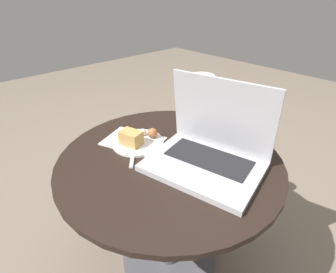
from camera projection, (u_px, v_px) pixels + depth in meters
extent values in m
plane|color=#726656|center=(169.00, 258.00, 1.09)|extent=(6.00, 6.00, 0.00)
cylinder|color=#515156|center=(169.00, 256.00, 1.09)|extent=(0.38, 0.38, 0.01)
cylinder|color=#515156|center=(169.00, 214.00, 0.97)|extent=(0.09, 0.09, 0.48)
cylinder|color=black|center=(170.00, 159.00, 0.84)|extent=(0.71, 0.71, 0.02)
cube|color=white|center=(133.00, 141.00, 0.92)|extent=(0.24, 0.20, 0.00)
cube|color=#B2B2B7|center=(203.00, 166.00, 0.78)|extent=(0.37, 0.31, 0.02)
cube|color=black|center=(209.00, 158.00, 0.80)|extent=(0.27, 0.17, 0.00)
cube|color=#B2B2B7|center=(222.00, 115.00, 0.79)|extent=(0.33, 0.11, 0.24)
cube|color=black|center=(221.00, 116.00, 0.79)|extent=(0.30, 0.10, 0.21)
cylinder|color=gold|center=(201.00, 109.00, 0.93)|extent=(0.07, 0.07, 0.19)
cylinder|color=white|center=(203.00, 79.00, 0.88)|extent=(0.08, 0.08, 0.03)
cylinder|color=white|center=(138.00, 142.00, 0.91)|extent=(0.18, 0.18, 0.01)
cube|color=tan|center=(131.00, 138.00, 0.88)|extent=(0.08, 0.07, 0.05)
sphere|color=#4C6B33|center=(132.00, 132.00, 0.93)|extent=(0.03, 0.03, 0.03)
sphere|color=beige|center=(143.00, 132.00, 0.93)|extent=(0.03, 0.03, 0.03)
sphere|color=#9E5B38|center=(152.00, 133.00, 0.92)|extent=(0.04, 0.04, 0.04)
cube|color=#B2B2B7|center=(133.00, 157.00, 0.83)|extent=(0.10, 0.09, 0.00)
cube|color=#B2B2B7|center=(135.00, 143.00, 0.90)|extent=(0.05, 0.05, 0.00)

